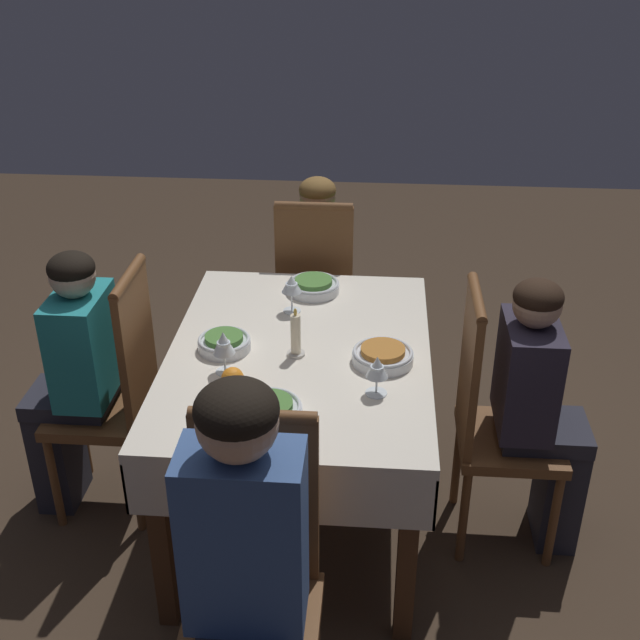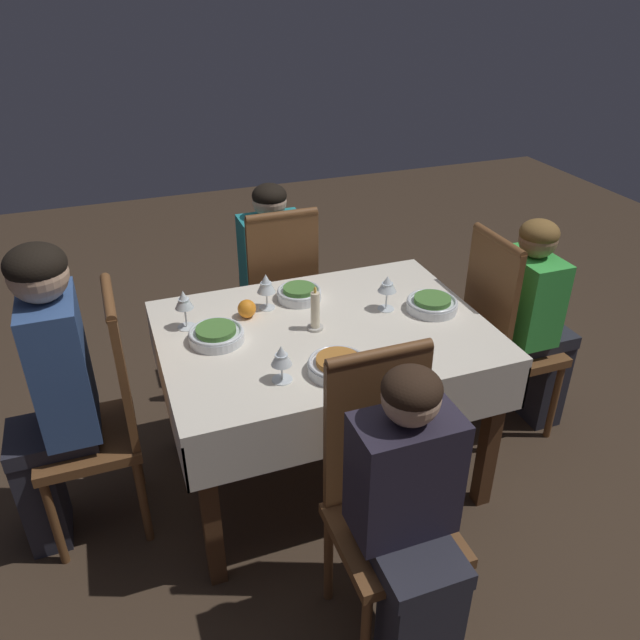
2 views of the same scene
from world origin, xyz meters
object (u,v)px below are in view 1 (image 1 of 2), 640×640
at_px(chair_north, 492,415).
at_px(bowl_east, 269,410).
at_px(person_adult_denim, 242,576).
at_px(chair_south, 117,388).
at_px(wine_glass_south, 224,344).
at_px(bowl_west, 314,286).
at_px(person_child_dark, 540,406).
at_px(wine_glass_west, 292,285).
at_px(orange_fruit, 233,378).
at_px(chair_east, 254,575).
at_px(person_child_teal, 73,374).
at_px(bowl_south, 224,342).
at_px(wine_glass_north, 377,368).
at_px(wine_glass_east, 217,400).
at_px(candle_centerpiece, 296,337).
at_px(chair_west, 316,294).
at_px(bowl_north, 383,355).
at_px(dining_table, 300,373).
at_px(person_child_green, 319,271).

distance_m(chair_north, bowl_east, 0.85).
bearing_deg(person_adult_denim, chair_south, 122.26).
bearing_deg(wine_glass_south, bowl_west, 158.72).
distance_m(person_child_dark, wine_glass_west, 0.99).
bearing_deg(orange_fruit, chair_east, 14.12).
relative_size(chair_south, person_child_teal, 0.94).
relative_size(bowl_east, bowl_west, 1.00).
distance_m(person_child_teal, bowl_south, 0.61).
bearing_deg(wine_glass_north, chair_east, -27.51).
xyz_separation_m(wine_glass_east, candle_centerpiece, (-0.46, 0.18, -0.04)).
distance_m(bowl_east, bowl_south, 0.44).
height_order(person_child_dark, bowl_west, person_child_dark).
xyz_separation_m(chair_west, person_child_teal, (0.83, -0.83, 0.05)).
bearing_deg(orange_fruit, bowl_north, 112.41).
xyz_separation_m(person_child_teal, bowl_south, (0.03, 0.58, 0.18)).
bearing_deg(wine_glass_north, wine_glass_east, -62.18).
distance_m(candle_centerpiece, orange_fruit, 0.29).
height_order(person_child_teal, person_child_dark, person_child_teal).
height_order(bowl_west, bowl_south, same).
height_order(chair_north, bowl_south, chair_north).
height_order(chair_east, person_child_teal, person_child_teal).
xyz_separation_m(chair_east, wine_glass_north, (-0.60, 0.31, 0.30)).
relative_size(person_child_teal, bowl_south, 5.80).
bearing_deg(dining_table, chair_south, -91.49).
bearing_deg(person_child_teal, dining_table, 88.79).
bearing_deg(dining_table, orange_fruit, -36.48).
relative_size(chair_north, wine_glass_north, 7.36).
bearing_deg(bowl_south, candle_centerpiece, 85.66).
bearing_deg(wine_glass_east, person_child_teal, -128.18).
distance_m(chair_south, person_child_teal, 0.17).
height_order(chair_north, bowl_west, chair_north).
height_order(person_adult_denim, wine_glass_south, person_adult_denim).
xyz_separation_m(wine_glass_south, wine_glass_north, (0.09, 0.50, -0.01)).
xyz_separation_m(person_adult_denim, wine_glass_north, (-0.75, 0.31, 0.15)).
bearing_deg(chair_west, wine_glass_south, 77.80).
relative_size(dining_table, bowl_north, 5.97).
height_order(person_child_green, bowl_west, person_child_green).
relative_size(chair_south, wine_glass_north, 7.36).
bearing_deg(candle_centerpiece, person_child_dark, 88.98).
bearing_deg(wine_glass_east, person_child_green, 173.34).
distance_m(bowl_west, candle_centerpiece, 0.49).
distance_m(chair_north, wine_glass_south, 0.97).
bearing_deg(wine_glass_west, bowl_south, -33.97).
distance_m(chair_north, wine_glass_west, 0.87).
distance_m(chair_east, wine_glass_west, 1.18).
distance_m(wine_glass_south, wine_glass_north, 0.51).
relative_size(person_child_teal, person_child_dark, 1.01).
relative_size(wine_glass_west, wine_glass_south, 0.97).
distance_m(bowl_south, wine_glass_south, 0.17).
xyz_separation_m(chair_west, person_adult_denim, (1.84, -0.03, 0.15)).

